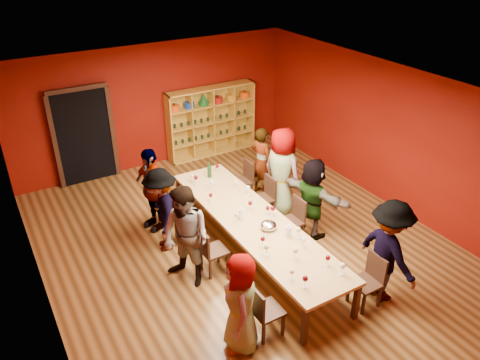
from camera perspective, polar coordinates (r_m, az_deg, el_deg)
name	(u,v)px	position (r m, az deg, el deg)	size (l,w,h in m)	color
room_shell	(254,183)	(7.95, 1.71, -0.39)	(7.10, 9.10, 3.04)	#503115
tasting_table	(253,222)	(8.37, 1.63, -5.18)	(1.10, 4.50, 0.75)	tan
doorway	(84,136)	(11.30, -18.51, 5.10)	(1.40, 0.17, 2.30)	black
shelving_unit	(210,118)	(12.21, -3.62, 7.61)	(2.40, 0.40, 1.80)	gold
chair_person_left_0	(263,309)	(6.99, 2.79, -15.46)	(0.42, 0.42, 0.89)	black
person_left_0	(241,303)	(6.65, 0.10, -14.80)	(0.77, 0.42, 1.58)	tan
chair_person_left_2	(210,249)	(8.08, -3.70, -8.40)	(0.42, 0.42, 0.89)	black
person_left_2	(186,237)	(7.71, -6.60, -6.93)	(0.87, 0.48, 1.80)	beige
chair_person_left_3	(183,219)	(8.90, -6.94, -4.71)	(0.42, 0.42, 0.89)	black
person_left_3	(162,210)	(8.60, -9.54, -3.64)	(1.06, 0.44, 1.64)	#4E4E53
chair_person_left_4	(168,201)	(9.49, -8.81, -2.56)	(0.42, 0.42, 0.89)	black
person_left_4	(152,189)	(9.22, -10.69, -1.09)	(1.01, 0.46, 1.72)	#16183D
chair_person_right_0	(370,278)	(7.76, 15.55, -11.42)	(0.42, 0.42, 0.89)	black
person_right_0	(388,251)	(7.72, 17.61, -8.30)	(1.15, 0.47, 1.78)	pink
chair_person_right_2	(294,218)	(8.92, 6.60, -4.59)	(0.42, 0.42, 0.89)	black
person_right_2	(312,198)	(8.98, 8.78, -2.18)	(1.50, 0.43, 1.62)	pink
chair_person_right_3	(266,195)	(9.59, 3.15, -1.87)	(0.42, 0.42, 0.89)	black
person_right_3	(282,172)	(9.56, 5.09, 1.01)	(0.92, 0.50, 1.88)	#4F4F54
chair_person_right_4	(244,178)	(10.21, 0.53, 0.21)	(0.42, 0.42, 0.89)	black
person_right_4	(261,162)	(10.28, 2.63, 2.27)	(0.58, 0.42, 1.59)	#535358
wine_glass_0	(196,178)	(9.42, -5.41, 0.26)	(0.08, 0.08, 0.21)	white
wine_glass_1	(248,188)	(9.01, 0.99, -1.02)	(0.08, 0.08, 0.20)	white
wine_glass_2	(211,196)	(8.82, -3.59, -1.90)	(0.07, 0.07, 0.19)	white
wine_glass_3	(237,216)	(8.19, -0.36, -4.35)	(0.08, 0.08, 0.20)	white
wine_glass_4	(236,183)	(9.17, -0.48, -0.37)	(0.09, 0.09, 0.22)	white
wine_glass_5	(212,183)	(9.22, -3.41, -0.34)	(0.08, 0.08, 0.20)	white
wine_glass_6	(250,204)	(8.54, 1.25, -2.89)	(0.08, 0.08, 0.20)	white
wine_glass_7	(328,258)	(7.35, 10.66, -9.37)	(0.08, 0.08, 0.20)	white
wine_glass_8	(217,167)	(9.87, -2.81, 1.65)	(0.07, 0.07, 0.18)	white
wine_glass_9	(303,240)	(7.68, 7.72, -7.28)	(0.07, 0.07, 0.19)	white
wine_glass_10	(292,272)	(7.04, 6.36, -11.10)	(0.07, 0.07, 0.18)	white
wine_glass_11	(268,208)	(8.42, 3.38, -3.48)	(0.08, 0.08, 0.19)	white
wine_glass_12	(305,279)	(6.91, 7.96, -11.88)	(0.08, 0.08, 0.21)	white
wine_glass_13	(266,228)	(7.88, 3.14, -5.86)	(0.08, 0.08, 0.21)	white
wine_glass_14	(263,239)	(7.63, 2.80, -7.24)	(0.08, 0.08, 0.19)	white
wine_glass_15	(192,177)	(9.52, -5.86, 0.43)	(0.07, 0.07, 0.18)	white
wine_glass_16	(298,230)	(7.86, 7.12, -6.09)	(0.09, 0.09, 0.22)	white
wine_glass_17	(267,247)	(7.44, 3.28, -8.19)	(0.09, 0.09, 0.21)	white
wine_glass_18	(343,266)	(7.22, 12.40, -10.24)	(0.09, 0.09, 0.22)	white
wine_glass_19	(273,209)	(8.38, 4.00, -3.54)	(0.08, 0.08, 0.21)	white
wine_glass_20	(296,251)	(7.40, 6.79, -8.59)	(0.09, 0.09, 0.21)	white
spittoon_bowl	(269,225)	(8.09, 3.50, -5.56)	(0.29, 0.29, 0.16)	silver
carafe_a	(241,214)	(8.30, 0.08, -4.19)	(0.09, 0.09, 0.24)	white
carafe_b	(289,231)	(7.90, 5.96, -6.25)	(0.11, 0.11, 0.24)	white
wine_bottle	(209,171)	(9.68, -3.75, 1.06)	(0.11, 0.11, 0.35)	#133616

